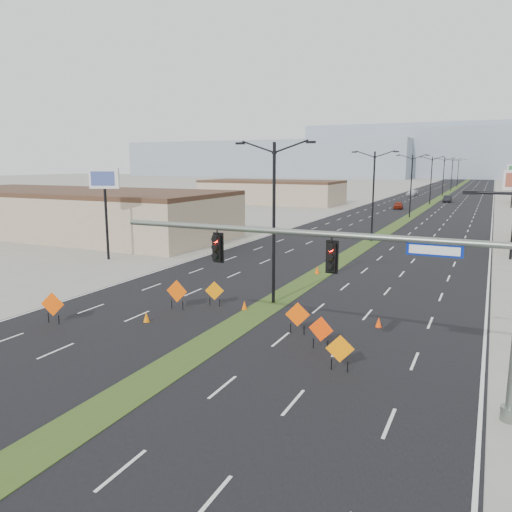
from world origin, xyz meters
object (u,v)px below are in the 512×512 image
at_px(car_left, 398,205).
at_px(construction_sign_4, 321,330).
at_px(car_mid, 447,199).
at_px(construction_sign_3, 298,316).
at_px(streetlight_1, 373,193).
at_px(car_far, 412,193).
at_px(cone_3, 317,270).
at_px(cone_1, 244,305).
at_px(streetlight_0, 274,218).
at_px(streetlight_5, 452,174).
at_px(construction_sign_5, 340,350).
at_px(signal_mast, 380,273).
at_px(streetlight_2, 411,184).
at_px(construction_sign_0, 53,305).
at_px(construction_sign_1, 214,292).
at_px(construction_sign_2, 177,292).
at_px(streetlight_4, 443,176).
at_px(streetlight_3, 431,179).
at_px(cone_0, 146,317).
at_px(pole_sign_west, 105,186).
at_px(cone_2, 379,322).
at_px(streetlight_6, 458,172).

xyz_separation_m(car_left, construction_sign_4, (9.49, -76.93, 0.26)).
height_order(car_mid, construction_sign_3, construction_sign_3).
xyz_separation_m(streetlight_1, construction_sign_4, (5.22, -34.41, -4.46)).
relative_size(car_far, cone_3, 7.91).
xyz_separation_m(car_mid, cone_1, (-3.83, -94.58, -0.46)).
height_order(streetlight_0, streetlight_5, same).
distance_m(streetlight_1, cone_3, 19.47).
relative_size(construction_sign_5, cone_1, 2.77).
height_order(car_mid, construction_sign_4, construction_sign_4).
height_order(signal_mast, cone_1, signal_mast).
distance_m(streetlight_2, car_far, 57.55).
relative_size(car_left, construction_sign_0, 2.30).
xyz_separation_m(construction_sign_1, construction_sign_2, (-1.67, -1.63, 0.17)).
distance_m(streetlight_2, streetlight_4, 56.00).
xyz_separation_m(streetlight_2, streetlight_3, (0.00, 28.00, 0.00)).
bearing_deg(construction_sign_2, construction_sign_0, -136.45).
distance_m(signal_mast, streetlight_2, 66.56).
relative_size(streetlight_4, cone_0, 17.01).
xyz_separation_m(cone_0, pole_sign_west, (-14.71, 13.51, 6.39)).
height_order(signal_mast, construction_sign_1, signal_mast).
relative_size(signal_mast, construction_sign_5, 10.06).
xyz_separation_m(streetlight_3, streetlight_4, (0.00, 28.00, 0.00)).
distance_m(streetlight_1, construction_sign_0, 38.41).
bearing_deg(streetlight_0, cone_1, -114.09).
height_order(construction_sign_3, cone_1, construction_sign_3).
relative_size(streetlight_2, pole_sign_west, 1.21).
bearing_deg(cone_1, cone_0, -131.36).
distance_m(streetlight_1, streetlight_5, 112.00).
bearing_deg(cone_1, streetlight_5, 89.61).
height_order(car_left, construction_sign_5, construction_sign_5).
xyz_separation_m(car_far, cone_1, (6.79, -115.00, -0.47)).
xyz_separation_m(streetlight_2, cone_2, (7.04, -57.92, -5.13)).
bearing_deg(car_far, streetlight_3, -68.87).
bearing_deg(construction_sign_3, construction_sign_2, 154.31).
bearing_deg(streetlight_2, cone_0, -94.45).
height_order(streetlight_1, streetlight_2, same).
bearing_deg(streetlight_1, streetlight_4, 90.00).
relative_size(construction_sign_4, cone_3, 2.47).
bearing_deg(construction_sign_3, signal_mast, -63.73).
bearing_deg(streetlight_4, construction_sign_3, -88.31).
relative_size(streetlight_2, streetlight_3, 1.00).
height_order(streetlight_3, construction_sign_5, streetlight_3).
height_order(streetlight_4, construction_sign_2, streetlight_4).
bearing_deg(streetlight_4, streetlight_6, 90.00).
xyz_separation_m(streetlight_6, car_mid, (2.86, -75.58, -4.66)).
bearing_deg(pole_sign_west, cone_0, -63.55).
xyz_separation_m(streetlight_2, cone_0, (-4.87, -62.60, -5.12)).
height_order(construction_sign_5, cone_3, construction_sign_5).
distance_m(streetlight_2, construction_sign_4, 62.78).
xyz_separation_m(car_mid, cone_3, (-3.03, -83.22, -0.43)).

